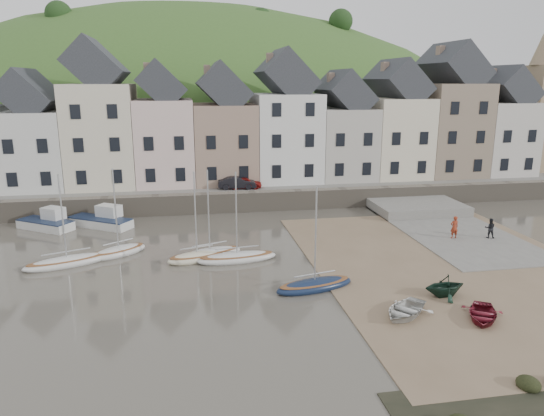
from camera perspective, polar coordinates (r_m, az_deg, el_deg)
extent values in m
plane|color=#453F36|center=(31.08, 1.92, -8.07)|extent=(160.00, 160.00, 0.00)
cube|color=#3A5E25|center=(61.43, -4.18, 3.84)|extent=(90.00, 30.00, 1.50)
cube|color=slate|center=(50.06, -2.85, 2.41)|extent=(70.00, 7.00, 0.10)
cube|color=slate|center=(46.81, -2.31, 0.77)|extent=(70.00, 1.20, 1.80)
cube|color=brown|center=(34.89, 20.01, -6.36)|extent=(18.00, 26.00, 0.06)
cube|color=slate|center=(43.39, 19.45, -2.29)|extent=(8.00, 18.00, 0.12)
ellipsoid|color=#3A5E25|center=(93.04, -8.81, -4.61)|extent=(134.40, 84.00, 84.00)
cylinder|color=#382619|center=(78.06, -22.86, 17.74)|extent=(0.50, 0.50, 3.00)
sphere|color=#213D19|center=(78.30, -23.05, 19.56)|extent=(3.60, 3.60, 3.60)
cylinder|color=#382619|center=(80.40, -11.94, 18.37)|extent=(0.50, 0.50, 3.00)
sphere|color=#213D19|center=(80.63, -12.03, 20.14)|extent=(3.60, 3.60, 3.60)
cylinder|color=#382619|center=(79.29, -1.26, 18.72)|extent=(0.50, 0.50, 3.00)
sphere|color=#213D19|center=(79.52, -1.27, 20.52)|extent=(3.60, 3.60, 3.60)
cylinder|color=#382619|center=(81.01, 7.74, 18.51)|extent=(0.50, 0.50, 3.00)
sphere|color=#213D19|center=(81.24, 7.80, 20.27)|extent=(3.60, 3.60, 3.60)
cube|color=silver|center=(54.40, -24.97, 6.01)|extent=(5.80, 8.00, 7.50)
cube|color=gray|center=(54.41, -27.23, 12.85)|extent=(0.60, 0.90, 1.40)
cube|color=beige|center=(53.00, -18.64, 7.77)|extent=(6.40, 8.00, 10.00)
cube|color=gray|center=(53.09, -21.14, 16.49)|extent=(0.60, 0.90, 1.40)
cube|color=beige|center=(52.52, -11.99, 7.32)|extent=(5.60, 8.00, 8.50)
cube|color=gray|center=(52.25, -13.99, 14.96)|extent=(0.60, 0.90, 1.40)
cube|color=gray|center=(52.67, -5.45, 7.31)|extent=(6.20, 8.00, 8.00)
cube|color=gray|center=(52.20, -7.40, 15.04)|extent=(0.60, 0.90, 1.40)
cube|color=silver|center=(53.50, 1.50, 8.02)|extent=(6.60, 8.00, 9.00)
cube|color=gray|center=(52.92, -0.27, 16.44)|extent=(0.60, 0.90, 1.40)
cube|color=#AFAAA0|center=(55.15, 7.93, 7.29)|extent=(5.80, 8.00, 7.50)
cube|color=gray|center=(54.34, 6.67, 14.28)|extent=(0.60, 0.90, 1.40)
cube|color=beige|center=(57.19, 13.69, 7.77)|extent=(6.00, 8.00, 8.50)
cube|color=gray|center=(56.30, 12.68, 15.16)|extent=(0.60, 0.90, 1.40)
cube|color=gray|center=(59.87, 19.29, 8.38)|extent=(6.40, 8.00, 10.00)
cube|color=gray|center=(58.95, 18.55, 16.39)|extent=(0.60, 0.90, 1.40)
cube|color=beige|center=(63.17, 24.14, 7.29)|extent=(5.80, 8.00, 8.00)
cube|color=gray|center=(62.06, 23.66, 13.67)|extent=(0.60, 0.90, 1.40)
cube|color=#997F60|center=(66.16, 28.25, 8.85)|extent=(3.50, 3.50, 12.00)
ellipsoid|color=silver|center=(35.83, -22.21, -5.74)|extent=(5.66, 3.38, 0.84)
ellipsoid|color=brown|center=(35.76, -22.25, -5.41)|extent=(5.20, 3.09, 0.20)
cylinder|color=#B2B5B7|center=(34.95, -22.68, -0.95)|extent=(0.10, 0.10, 5.60)
cylinder|color=#B2B5B7|center=(35.60, -22.33, -4.60)|extent=(2.85, 1.17, 0.08)
ellipsoid|color=silver|center=(36.74, -16.99, -4.80)|extent=(4.21, 3.54, 0.84)
ellipsoid|color=brown|center=(36.67, -17.01, -4.48)|extent=(3.86, 3.24, 0.20)
cylinder|color=#B2B5B7|center=(35.88, -17.34, -0.11)|extent=(0.10, 0.10, 5.60)
cylinder|color=#B2B5B7|center=(36.51, -17.07, -3.69)|extent=(1.89, 1.33, 0.08)
ellipsoid|color=beige|center=(34.42, -8.50, -5.61)|extent=(4.35, 2.58, 0.84)
ellipsoid|color=brown|center=(34.35, -8.51, -5.26)|extent=(4.00, 2.36, 0.20)
cylinder|color=#B2B5B7|center=(33.50, -8.69, -0.61)|extent=(0.10, 0.10, 5.60)
cylinder|color=#B2B5B7|center=(34.17, -8.55, -4.42)|extent=(2.18, 0.70, 0.08)
ellipsoid|color=silver|center=(34.98, -7.06, -5.23)|extent=(4.83, 2.95, 0.84)
ellipsoid|color=brown|center=(34.91, -7.08, -4.89)|extent=(4.44, 2.70, 0.20)
cylinder|color=#B2B5B7|center=(34.08, -7.22, -0.31)|extent=(0.10, 0.10, 5.60)
cylinder|color=#B2B5B7|center=(34.74, -7.10, -4.06)|extent=(2.41, 0.92, 0.08)
ellipsoid|color=silver|center=(34.06, -3.98, -5.70)|extent=(5.55, 2.06, 0.84)
ellipsoid|color=brown|center=(33.98, -3.99, -5.35)|extent=(5.11, 1.88, 0.20)
cylinder|color=#B2B5B7|center=(33.13, -4.07, -0.65)|extent=(0.10, 0.10, 5.60)
cylinder|color=#B2B5B7|center=(33.81, -4.00, -4.50)|extent=(2.98, 0.39, 0.08)
ellipsoid|color=#13203B|center=(29.68, 4.85, -8.80)|extent=(5.07, 2.57, 0.84)
ellipsoid|color=brown|center=(29.60, 4.86, -8.41)|extent=(4.66, 2.35, 0.20)
cylinder|color=#B2B5B7|center=(28.61, 4.98, -3.08)|extent=(0.10, 0.10, 5.60)
cylinder|color=#B2B5B7|center=(29.40, 4.88, -7.46)|extent=(2.62, 0.69, 0.08)
cube|color=silver|center=(45.08, -24.31, -1.76)|extent=(4.91, 4.07, 0.70)
cube|color=#13203B|center=(44.98, -24.35, -1.31)|extent=(4.86, 4.06, 0.08)
cube|color=silver|center=(45.09, -23.56, -0.56)|extent=(2.06, 1.93, 1.00)
cube|color=silver|center=(44.14, -18.92, -1.58)|extent=(5.61, 4.45, 0.70)
cube|color=#13203B|center=(44.04, -18.95, -1.11)|extent=(5.54, 4.43, 0.08)
cube|color=silver|center=(44.25, -18.02, -0.33)|extent=(2.29, 2.07, 1.00)
imported|color=silver|center=(27.15, 14.83, -11.11)|extent=(3.86, 3.75, 0.65)
imported|color=black|center=(29.97, 19.00, -8.32)|extent=(2.60, 2.30, 1.27)
imported|color=maroon|center=(28.01, 22.76, -11.04)|extent=(3.24, 3.51, 0.59)
imported|color=maroon|center=(40.64, 19.98, -2.06)|extent=(0.65, 0.44, 1.74)
imported|color=black|center=(41.75, 23.50, -2.11)|extent=(0.92, 0.83, 1.55)
imported|color=maroon|center=(48.92, -3.14, 2.87)|extent=(3.41, 1.51, 1.14)
imported|color=black|center=(48.84, -3.97, 2.88)|extent=(3.77, 1.57, 1.21)
ellipsoid|color=black|center=(23.30, 27.09, -17.36)|extent=(0.91, 1.01, 0.59)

